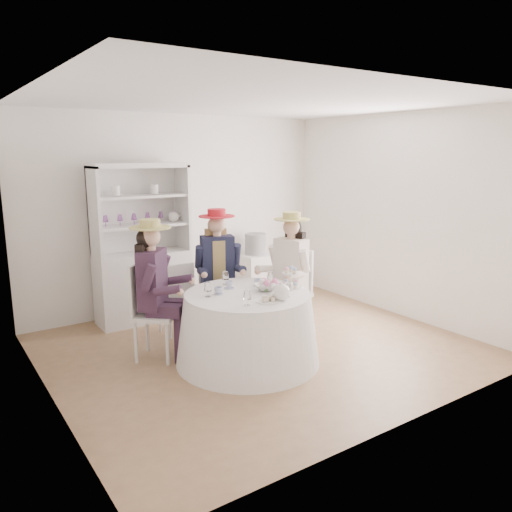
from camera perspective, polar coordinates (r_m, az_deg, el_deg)
ground at (r=5.79m, az=0.57°, el=-10.40°), size 4.50×4.50×0.00m
ceiling at (r=5.39m, az=0.63°, el=17.27°), size 4.50×4.50×0.00m
wall_back at (r=7.14m, az=-8.65°, el=4.93°), size 4.50×0.00×4.50m
wall_front at (r=3.98m, az=17.29°, el=-0.87°), size 4.50×0.00×4.50m
wall_left at (r=4.55m, az=-23.34°, el=0.23°), size 0.00×4.50×4.50m
wall_right at (r=6.95m, az=16.05°, el=4.42°), size 0.00×4.50×4.50m
tea_table at (r=5.29m, az=-0.96°, el=-8.22°), size 1.51×1.51×0.75m
hutch at (r=6.67m, az=-12.82°, el=-1.10°), size 1.26×0.58×2.06m
side_table at (r=7.58m, az=-0.08°, el=-2.32°), size 0.44×0.44×0.68m
hatbox at (r=7.47m, az=-0.08°, el=1.38°), size 0.37×0.37×0.31m
guest_left at (r=5.35m, az=-11.49°, el=-2.89°), size 0.64×0.63×1.51m
guest_mid at (r=6.05m, az=-4.40°, el=-0.88°), size 0.58×0.63×1.52m
guest_right at (r=5.99m, az=3.86°, el=-1.19°), size 0.61×0.56×1.50m
spare_chair at (r=6.11m, az=-8.95°, el=-4.58°), size 0.37×0.37×0.90m
teacup_a at (r=5.14m, az=-4.32°, el=-4.03°), size 0.09×0.09×0.07m
teacup_b at (r=5.34m, az=-3.11°, el=-3.35°), size 0.10×0.10×0.07m
teacup_c at (r=5.45m, az=0.21°, el=-3.09°), size 0.09×0.09×0.07m
flower_bowl at (r=5.27m, az=1.12°, el=-3.65°), size 0.32×0.32×0.06m
flower_arrangement at (r=5.19m, az=1.56°, el=-3.19°), size 0.18×0.19×0.07m
table_teapot at (r=4.92m, az=2.89°, el=-4.16°), size 0.25×0.18×0.19m
sandwich_plate at (r=4.89m, az=1.42°, el=-5.07°), size 0.25×0.25×0.06m
cupcake_stand at (r=5.38m, az=3.98°, el=-2.76°), size 0.24×0.24×0.22m
stemware_set at (r=5.15m, az=-0.98°, el=-3.46°), size 0.88×0.85×0.15m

